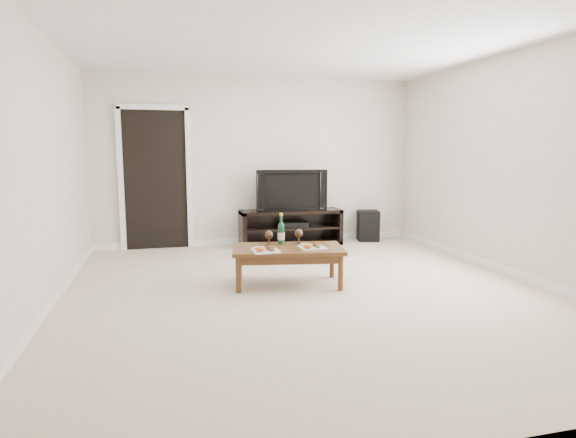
{
  "coord_description": "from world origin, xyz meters",
  "views": [
    {
      "loc": [
        -1.42,
        -4.67,
        1.47
      ],
      "look_at": [
        -0.08,
        0.53,
        0.7
      ],
      "focal_mm": 30.0,
      "sensor_mm": 36.0,
      "label": 1
    }
  ],
  "objects_px": {
    "media_console": "(291,227)",
    "subwoofer": "(368,226)",
    "television": "(291,190)",
    "coffee_table": "(288,266)"
  },
  "relations": [
    {
      "from": "television",
      "to": "coffee_table",
      "type": "xyz_separation_m",
      "value": [
        -0.6,
        -2.18,
        -0.65
      ]
    },
    {
      "from": "media_console",
      "to": "television",
      "type": "distance_m",
      "value": 0.59
    },
    {
      "from": "television",
      "to": "subwoofer",
      "type": "height_order",
      "value": "television"
    },
    {
      "from": "subwoofer",
      "to": "coffee_table",
      "type": "relative_size",
      "value": 0.41
    },
    {
      "from": "subwoofer",
      "to": "coffee_table",
      "type": "distance_m",
      "value": 2.94
    },
    {
      "from": "television",
      "to": "subwoofer",
      "type": "distance_m",
      "value": 1.46
    },
    {
      "from": "media_console",
      "to": "subwoofer",
      "type": "xyz_separation_m",
      "value": [
        1.32,
        0.04,
        -0.03
      ]
    },
    {
      "from": "media_console",
      "to": "subwoofer",
      "type": "bearing_deg",
      "value": 1.76
    },
    {
      "from": "subwoofer",
      "to": "coffee_table",
      "type": "xyz_separation_m",
      "value": [
        -1.92,
        -2.22,
        -0.04
      ]
    },
    {
      "from": "media_console",
      "to": "coffee_table",
      "type": "relative_size",
      "value": 1.32
    }
  ]
}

